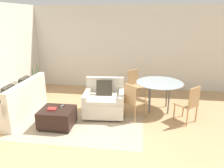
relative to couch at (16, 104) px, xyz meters
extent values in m
plane|color=tan|center=(2.15, -1.08, -0.31)|extent=(20.00, 20.00, 0.00)
cube|color=beige|center=(2.15, 2.63, 1.07)|extent=(12.00, 0.06, 2.75)
cube|color=tan|center=(1.71, -0.32, -0.31)|extent=(2.92, 1.65, 0.00)
cube|color=beige|center=(1.71, -0.91, -0.30)|extent=(2.86, 0.06, 0.00)
cube|color=beige|center=(1.71, -0.68, -0.30)|extent=(2.86, 0.06, 0.00)
cube|color=beige|center=(1.71, -0.44, -0.30)|extent=(2.86, 0.06, 0.00)
cube|color=beige|center=(1.71, -0.21, -0.30)|extent=(2.86, 0.06, 0.00)
cube|color=beige|center=(1.71, 0.03, -0.30)|extent=(2.86, 0.06, 0.00)
cube|color=beige|center=(1.71, 0.26, -0.30)|extent=(2.86, 0.06, 0.00)
cube|color=beige|center=(-0.06, 0.00, -0.10)|extent=(0.92, 1.79, 0.41)
cube|color=beige|center=(0.33, 0.00, 0.36)|extent=(0.14, 1.79, 0.51)
cube|color=beige|center=(-0.06, 0.83, 0.24)|extent=(0.85, 0.12, 0.26)
cube|color=#383328|center=(0.03, 0.40, 0.39)|extent=(0.19, 0.40, 0.41)
cube|color=#383328|center=(0.03, -0.31, 0.39)|extent=(0.19, 0.40, 0.41)
cube|color=beige|center=(2.18, 0.35, -0.08)|extent=(1.05, 0.96, 0.35)
cube|color=beige|center=(2.18, 0.31, 0.15)|extent=(0.80, 0.82, 0.10)
cube|color=beige|center=(2.15, 0.73, 0.34)|extent=(0.99, 0.20, 0.48)
cube|color=beige|center=(1.75, 0.31, 0.20)|extent=(0.18, 0.82, 0.20)
cube|color=beige|center=(2.61, 0.38, 0.20)|extent=(0.18, 0.82, 0.20)
cylinder|color=brown|center=(1.80, -0.05, -0.28)|extent=(0.05, 0.05, 0.06)
cylinder|color=brown|center=(2.62, 0.02, -0.28)|extent=(0.05, 0.05, 0.06)
cylinder|color=brown|center=(1.74, 0.68, -0.28)|extent=(0.05, 0.05, 0.06)
cylinder|color=brown|center=(2.56, 0.74, -0.28)|extent=(0.05, 0.05, 0.06)
cube|color=#383328|center=(2.17, 0.46, 0.38)|extent=(0.41, 0.25, 0.41)
cube|color=black|center=(1.23, -0.39, -0.08)|extent=(0.74, 0.64, 0.38)
cylinder|color=black|center=(0.91, -0.67, -0.29)|extent=(0.04, 0.04, 0.04)
cylinder|color=black|center=(1.55, -0.67, -0.29)|extent=(0.04, 0.04, 0.04)
cylinder|color=black|center=(0.91, -0.12, -0.29)|extent=(0.04, 0.04, 0.04)
cylinder|color=black|center=(1.55, -0.12, -0.29)|extent=(0.04, 0.04, 0.04)
cube|color=#B72D28|center=(1.14, -0.43, 0.13)|extent=(0.20, 0.16, 0.03)
cube|color=#B7B7BC|center=(1.29, -0.24, 0.12)|extent=(0.05, 0.16, 0.01)
cube|color=black|center=(1.30, -0.25, 0.12)|extent=(0.12, 0.16, 0.01)
cylinder|color=maroon|center=(-0.09, 1.39, -0.18)|extent=(0.38, 0.38, 0.26)
cylinder|color=black|center=(-0.09, 1.39, -0.05)|extent=(0.35, 0.35, 0.02)
cone|color=#286033|center=(-0.02, 1.39, 0.37)|extent=(0.05, 0.10, 0.82)
cone|color=#286033|center=(-0.07, 1.48, 0.31)|extent=(0.08, 0.05, 0.72)
cone|color=#286033|center=(-0.12, 1.41, 0.39)|extent=(0.14, 0.15, 0.87)
cone|color=#286033|center=(-0.17, 1.33, 0.35)|extent=(0.06, 0.07, 0.79)
cone|color=#286033|center=(-0.05, 1.31, 0.26)|extent=(0.09, 0.07, 0.62)
cylinder|color=#99A8AD|center=(3.56, 0.86, 0.45)|extent=(1.21, 1.21, 0.01)
cylinder|color=#59595B|center=(3.33, 0.62, 0.07)|extent=(0.04, 0.04, 0.76)
cylinder|color=#59595B|center=(3.80, 0.62, 0.07)|extent=(0.04, 0.04, 0.76)
cylinder|color=#59595B|center=(3.33, 1.09, 0.07)|extent=(0.04, 0.04, 0.76)
cylinder|color=#59595B|center=(3.80, 1.09, 0.07)|extent=(0.04, 0.04, 0.76)
cube|color=tan|center=(2.97, 0.27, 0.13)|extent=(0.59, 0.59, 0.03)
cube|color=tan|center=(2.84, 0.13, 0.37)|extent=(0.29, 0.29, 0.45)
cylinder|color=tan|center=(3.23, 0.27, -0.10)|extent=(0.03, 0.03, 0.42)
cylinder|color=tan|center=(2.97, 0.52, -0.10)|extent=(0.03, 0.03, 0.42)
cylinder|color=tan|center=(2.97, 0.01, -0.10)|extent=(0.03, 0.03, 0.42)
cylinder|color=tan|center=(2.72, 0.27, -0.10)|extent=(0.03, 0.03, 0.42)
cube|color=tan|center=(4.15, 0.27, 0.13)|extent=(0.59, 0.59, 0.03)
cube|color=tan|center=(4.29, 0.13, 0.37)|extent=(0.29, 0.29, 0.45)
cylinder|color=tan|center=(4.15, 0.52, -0.10)|extent=(0.03, 0.03, 0.42)
cylinder|color=tan|center=(3.90, 0.27, -0.10)|extent=(0.03, 0.03, 0.42)
cylinder|color=tan|center=(4.41, 0.27, -0.10)|extent=(0.03, 0.03, 0.42)
cylinder|color=tan|center=(4.15, 0.01, -0.10)|extent=(0.03, 0.03, 0.42)
cube|color=tan|center=(2.97, 1.45, 0.13)|extent=(0.59, 0.59, 0.03)
cube|color=tan|center=(2.84, 1.58, 0.37)|extent=(0.29, 0.29, 0.45)
cylinder|color=tan|center=(2.97, 1.19, -0.10)|extent=(0.03, 0.03, 0.42)
cylinder|color=tan|center=(3.23, 1.45, -0.10)|extent=(0.03, 0.03, 0.42)
cylinder|color=tan|center=(2.72, 1.45, -0.10)|extent=(0.03, 0.03, 0.42)
cylinder|color=tan|center=(2.97, 1.70, -0.10)|extent=(0.03, 0.03, 0.42)
camera|label=1|loc=(3.07, -4.66, 2.13)|focal=35.00mm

